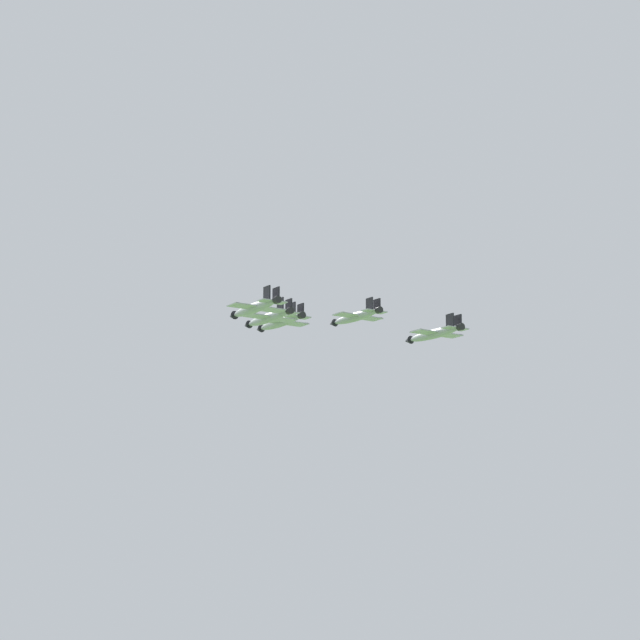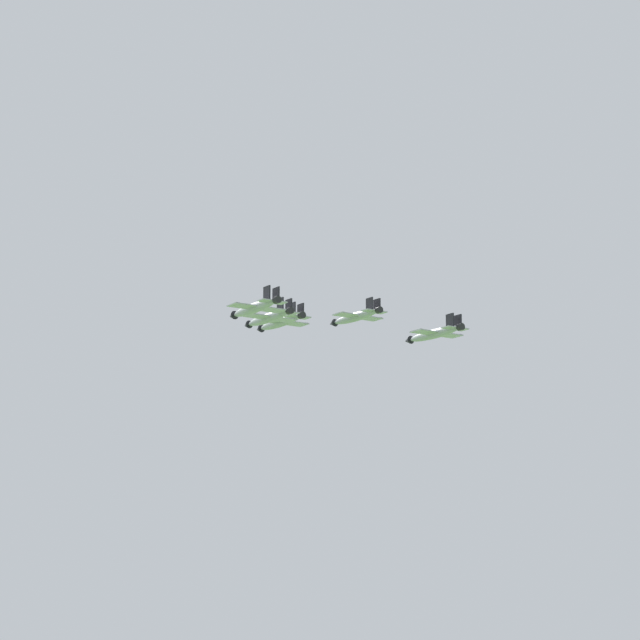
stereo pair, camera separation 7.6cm
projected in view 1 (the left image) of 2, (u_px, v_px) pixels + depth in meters
The scene contains 5 objects.
jet_lead at pixel (280, 322), 246.15m from camera, with size 11.27×16.56×3.80m.
jet_left_wingman at pixel (268, 318), 230.30m from camera, with size 10.76×15.79×3.63m.
jet_right_wingman at pixel (356, 316), 242.01m from camera, with size 10.98×15.59×3.61m.
jet_left_outer at pixel (254, 308), 214.65m from camera, with size 10.70×15.79×3.62m.
jet_right_outer at pixel (434, 333), 236.93m from camera, with size 11.18×16.42×3.77m.
Camera 1 is at (7.71, -212.65, 93.27)m, focal length 68.15 mm.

